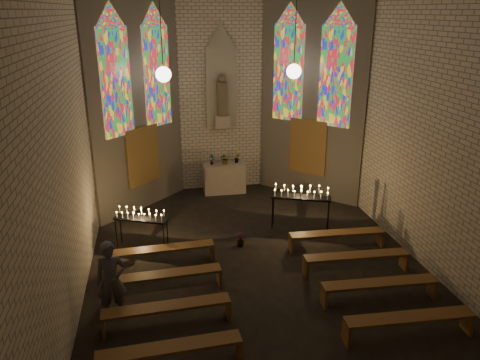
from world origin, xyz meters
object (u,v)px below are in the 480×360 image
object	(u,v)px
aisle_flower_pot	(240,240)
votive_stand_right	(301,194)
votive_stand_left	(140,216)
visitor	(111,281)
altar	(224,178)

from	to	relation	value
aisle_flower_pot	votive_stand_right	distance (m)	2.20
votive_stand_left	votive_stand_right	world-z (taller)	votive_stand_right
aisle_flower_pot	visitor	distance (m)	4.02
altar	aisle_flower_pot	world-z (taller)	altar
altar	votive_stand_right	xyz separation A→B (m)	(1.67, -3.21, 0.55)
aisle_flower_pot	votive_stand_left	bearing A→B (deg)	170.21
votive_stand_right	visitor	size ratio (longest dim) A/B	1.01
aisle_flower_pot	visitor	size ratio (longest dim) A/B	0.22
aisle_flower_pot	votive_stand_left	xyz separation A→B (m)	(-2.55, 0.44, 0.70)
votive_stand_left	visitor	xyz separation A→B (m)	(-0.54, -2.93, -0.05)
votive_stand_left	visitor	size ratio (longest dim) A/B	0.85
altar	votive_stand_right	bearing A→B (deg)	-62.44
aisle_flower_pot	votive_stand_right	world-z (taller)	votive_stand_right
altar	votive_stand_right	distance (m)	3.66
aisle_flower_pot	votive_stand_left	size ratio (longest dim) A/B	0.26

